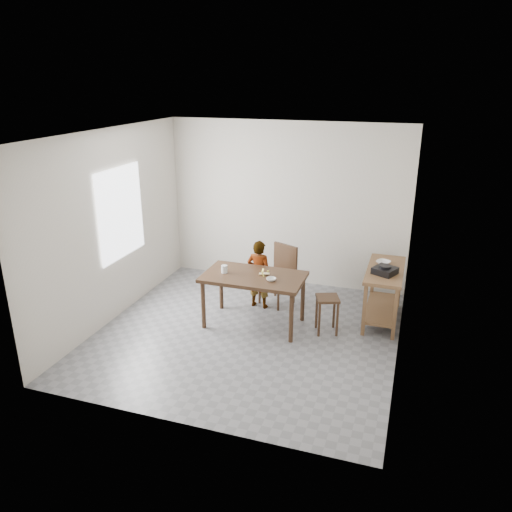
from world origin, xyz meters
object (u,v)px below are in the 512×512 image
(dining_table, at_px, (254,300))
(prep_counter, at_px, (383,295))
(dining_chair, at_px, (277,276))
(stool, at_px, (327,315))
(child, at_px, (259,274))

(dining_table, height_order, prep_counter, prep_counter)
(dining_chair, xyz_separation_m, stool, (0.91, -0.69, -0.19))
(dining_table, height_order, stool, dining_table)
(stool, bearing_deg, child, 156.99)
(dining_chair, relative_size, stool, 1.74)
(prep_counter, height_order, stool, prep_counter)
(prep_counter, relative_size, child, 1.13)
(child, height_order, stool, child)
(child, height_order, dining_chair, child)
(child, bearing_deg, dining_chair, -132.37)
(stool, bearing_deg, prep_counter, 41.30)
(prep_counter, xyz_separation_m, child, (-1.83, -0.13, 0.13))
(child, relative_size, dining_chair, 1.17)
(prep_counter, height_order, dining_chair, dining_chair)
(dining_table, xyz_separation_m, dining_chair, (0.12, 0.78, 0.08))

